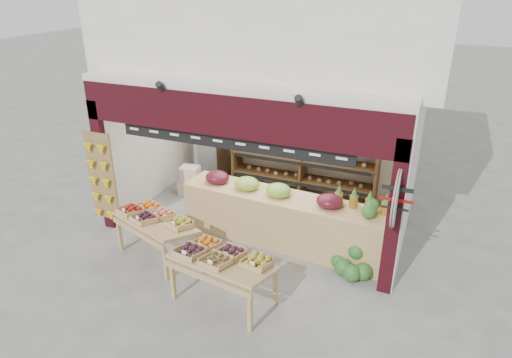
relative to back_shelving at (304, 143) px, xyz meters
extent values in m
plane|color=slate|center=(-0.43, -1.89, -1.26)|extent=(60.00, 60.00, 0.00)
cube|color=white|center=(-0.43, 0.40, 0.24)|extent=(5.76, 0.18, 3.00)
cube|color=white|center=(-3.22, -1.29, 0.24)|extent=(0.18, 3.38, 3.00)
cube|color=white|center=(2.36, -1.29, 0.24)|extent=(0.18, 3.38, 3.00)
cube|color=white|center=(-0.43, -1.29, 1.80)|extent=(5.76, 3.38, 0.12)
cube|color=white|center=(-0.43, -0.19, 2.94)|extent=(6.36, 4.60, 2.40)
cube|color=black|center=(-0.43, -2.94, 1.39)|extent=(5.70, 0.14, 0.70)
cube|color=black|center=(-3.18, -2.94, 0.07)|extent=(0.22, 0.14, 2.65)
cube|color=black|center=(2.32, -2.94, 0.07)|extent=(0.22, 0.14, 2.65)
cube|color=black|center=(-0.43, -2.91, 0.94)|extent=(4.20, 0.05, 0.26)
cylinder|color=white|center=(-0.33, -2.84, 1.19)|extent=(0.34, 0.05, 0.34)
cube|color=olive|center=(-3.16, -3.03, -0.11)|extent=(0.60, 0.04, 1.80)
cylinder|color=#A4CEB8|center=(2.32, -3.03, 0.49)|extent=(0.04, 0.90, 0.90)
cylinder|color=maroon|center=(2.32, -3.06, 0.49)|extent=(0.01, 0.92, 0.92)
cube|color=brown|center=(-1.68, 0.00, -0.36)|extent=(0.05, 0.56, 1.79)
cube|color=brown|center=(0.00, 0.00, -0.36)|extent=(0.05, 0.56, 1.79)
cube|color=brown|center=(1.68, 0.00, -0.36)|extent=(0.05, 0.56, 1.79)
cube|color=brown|center=(0.00, 0.00, -0.87)|extent=(3.35, 0.56, 0.04)
cube|color=brown|center=(0.00, 0.00, -0.36)|extent=(3.35, 0.56, 0.04)
cube|color=brown|center=(0.00, 0.00, 0.14)|extent=(3.35, 0.56, 0.04)
cube|color=brown|center=(0.00, 0.00, 0.53)|extent=(3.35, 0.56, 0.04)
cone|color=olive|center=(-1.34, 0.00, 0.67)|extent=(0.32, 0.32, 0.28)
cone|color=olive|center=(-0.67, 0.00, 0.67)|extent=(0.32, 0.32, 0.28)
cone|color=olive|center=(0.00, 0.00, 0.67)|extent=(0.32, 0.32, 0.28)
cone|color=olive|center=(0.67, 0.00, 0.67)|extent=(0.32, 0.32, 0.28)
cone|color=olive|center=(1.34, 0.00, 0.67)|extent=(0.32, 0.32, 0.28)
cube|color=silver|center=(-2.28, -0.04, -0.36)|extent=(0.82, 0.82, 1.79)
cube|color=beige|center=(-2.43, -1.05, -1.06)|extent=(0.50, 0.40, 0.39)
cube|color=beige|center=(-2.38, -1.05, -0.70)|extent=(0.45, 0.38, 0.33)
cube|color=#144B21|center=(-1.87, -1.07, -1.09)|extent=(0.47, 0.38, 0.33)
cube|color=beige|center=(-1.92, -0.68, -1.10)|extent=(0.43, 0.35, 0.30)
cube|color=tan|center=(0.29, -2.20, -0.76)|extent=(4.00, 1.05, 0.99)
ellipsoid|color=#59141E|center=(-1.13, -2.09, -0.17)|extent=(0.48, 0.44, 0.26)
ellipsoid|color=#8CB23F|center=(-0.47, -2.14, -0.17)|extent=(0.48, 0.44, 0.26)
ellipsoid|color=#8CB23F|center=(0.18, -2.19, -0.17)|extent=(0.48, 0.44, 0.26)
ellipsoid|color=#59141E|center=(1.17, -2.26, -0.17)|extent=(0.48, 0.44, 0.26)
cylinder|color=olive|center=(1.29, -2.10, -0.16)|extent=(0.15, 0.15, 0.22)
cylinder|color=olive|center=(1.56, -2.12, -0.16)|extent=(0.15, 0.15, 0.22)
cylinder|color=olive|center=(1.84, -2.14, -0.16)|extent=(0.15, 0.15, 0.22)
cylinder|color=olive|center=(2.11, -2.16, -0.16)|extent=(0.15, 0.15, 0.22)
cylinder|color=olive|center=(2.16, -2.17, -0.16)|extent=(0.15, 0.15, 0.22)
cube|color=tan|center=(-1.65, -3.50, -0.56)|extent=(1.68, 1.28, 0.22)
cube|color=tan|center=(-2.41, -3.61, -0.96)|extent=(0.08, 0.08, 0.60)
cube|color=tan|center=(-1.12, -4.06, -0.96)|extent=(0.08, 0.08, 0.60)
cube|color=tan|center=(-2.18, -2.93, -0.96)|extent=(0.08, 0.08, 0.60)
cube|color=tan|center=(-0.88, -3.38, -0.96)|extent=(0.08, 0.08, 0.60)
cube|color=tan|center=(0.01, -4.18, -0.53)|extent=(1.66, 1.09, 0.23)
cube|color=tan|center=(-0.75, -4.44, -0.94)|extent=(0.07, 0.07, 0.63)
cube|color=tan|center=(0.66, -4.66, -0.94)|extent=(0.07, 0.07, 0.63)
cube|color=tan|center=(-0.64, -3.69, -0.94)|extent=(0.07, 0.07, 0.63)
cube|color=tan|center=(0.78, -3.91, -0.94)|extent=(0.07, 0.07, 0.63)
sphere|color=#1B4C19|center=(1.61, -2.78, -1.10)|extent=(0.31, 0.31, 0.31)
sphere|color=#1B4C19|center=(1.94, -2.78, -1.10)|extent=(0.31, 0.31, 0.31)
sphere|color=#1B4C19|center=(1.61, -2.45, -1.10)|extent=(0.31, 0.31, 0.31)
sphere|color=#1B4C19|center=(1.94, -2.45, -1.10)|extent=(0.31, 0.31, 0.31)
sphere|color=#1B4C19|center=(1.78, -2.61, -0.82)|extent=(0.31, 0.31, 0.31)
sphere|color=#1B4C19|center=(1.78, -2.89, -1.10)|extent=(0.31, 0.31, 0.31)
sphere|color=#1B4C19|center=(1.50, -2.61, -1.10)|extent=(0.31, 0.31, 0.31)
sphere|color=#1B4C19|center=(1.61, -2.43, -0.82)|extent=(0.31, 0.31, 0.31)
camera|label=1|loc=(2.70, -9.36, 3.50)|focal=32.00mm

